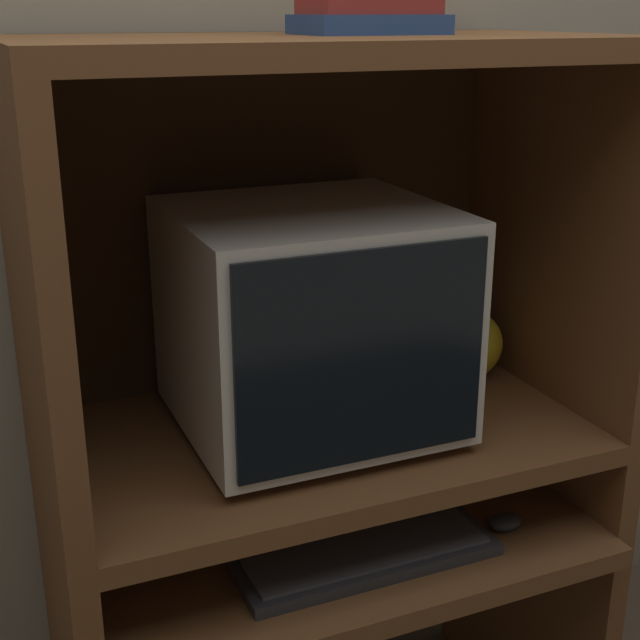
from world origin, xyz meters
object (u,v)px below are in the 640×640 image
Objects in this scene: keyboard at (367,556)px; crt_monitor at (310,319)px; mouse at (505,522)px; snack_bag at (459,346)px.

crt_monitor is at bearing 99.62° from keyboard.
keyboard is 0.27m from mouse.
snack_bag is at bearing 38.25° from keyboard.
crt_monitor reaches higher than keyboard.
mouse is at bearing -30.72° from crt_monitor.
snack_bag is at bearing 79.46° from mouse.
snack_bag is at bearing 12.49° from crt_monitor.
mouse is 0.35m from snack_bag.
keyboard is at bearing -80.38° from crt_monitor.
crt_monitor is 0.99× the size of keyboard.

